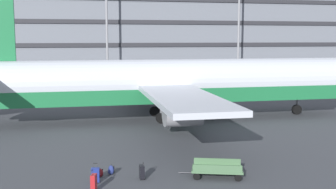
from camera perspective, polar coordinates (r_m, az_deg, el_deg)
The scene contains 10 objects.
ground_plane at distance 38.61m, azimuth -6.75°, elevation -3.18°, with size 600.00×600.00×0.00m, color #424449.
terminal_structure at distance 83.96m, azimuth -10.20°, elevation 9.31°, with size 168.03×18.46×19.81m.
airliner at distance 37.45m, azimuth -0.10°, elevation 1.46°, with size 38.04×30.57×11.12m.
light_mast_center_right at distance 75.69m, azimuth 9.44°, elevation 11.23°, with size 1.80×0.50×20.95m.
suitcase_navy at distance 20.70m, azimuth -9.86°, elevation -11.48°, with size 0.34×0.49×1.04m.
suitcase_upright at distance 21.85m, azimuth -9.64°, elevation -10.50°, with size 0.44×0.29×1.00m.
suitcase_scuffed at distance 22.18m, azimuth -3.50°, elevation -10.22°, with size 0.25×0.47×0.87m.
backpack_teal at distance 22.80m, azimuth -9.03°, elevation -10.28°, with size 0.39×0.36×0.47m.
backpack_large at distance 23.06m, azimuth -7.61°, elevation -9.95°, with size 0.41×0.43×0.54m.
baggage_cart at distance 22.55m, azimuth 6.55°, elevation -9.84°, with size 3.34×2.06×0.82m.
Camera 1 is at (-3.87, -37.75, 7.14)m, focal length 45.80 mm.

